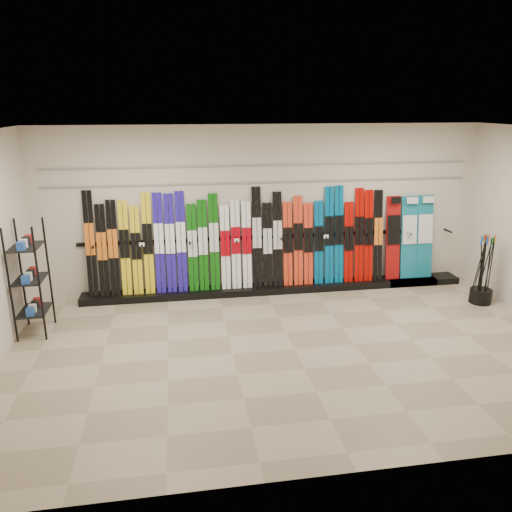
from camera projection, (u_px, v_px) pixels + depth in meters
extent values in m
plane|color=gray|center=(295.00, 349.00, 7.07)|extent=(8.00, 8.00, 0.00)
plane|color=beige|center=(264.00, 210.00, 8.99)|extent=(8.00, 0.00, 8.00)
plane|color=silver|center=(300.00, 132.00, 6.19)|extent=(8.00, 8.00, 0.00)
cube|color=black|center=(278.00, 288.00, 9.24)|extent=(8.00, 0.40, 0.12)
cube|color=black|center=(90.00, 244.00, 8.52)|extent=(0.17, 0.27, 1.82)
cube|color=black|center=(102.00, 251.00, 8.57)|extent=(0.17, 0.24, 1.59)
cube|color=black|center=(113.00, 248.00, 8.59)|extent=(0.17, 0.24, 1.66)
cube|color=yellow|center=(125.00, 248.00, 8.62)|extent=(0.17, 0.24, 1.64)
cube|color=yellow|center=(136.00, 250.00, 8.66)|extent=(0.17, 0.23, 1.54)
cube|color=yellow|center=(148.00, 244.00, 8.67)|extent=(0.17, 0.26, 1.76)
cube|color=#23159C|center=(159.00, 243.00, 8.70)|extent=(0.17, 0.26, 1.75)
cube|color=#23159C|center=(170.00, 244.00, 8.74)|extent=(0.17, 0.26, 1.73)
cube|color=#23159C|center=(181.00, 242.00, 8.76)|extent=(0.17, 0.26, 1.77)
cube|color=#0E5D0D|center=(193.00, 248.00, 8.81)|extent=(0.17, 0.23, 1.55)
cube|color=#0E5D0D|center=(203.00, 245.00, 8.83)|extent=(0.17, 0.24, 1.61)
cube|color=#0E5D0D|center=(214.00, 242.00, 8.86)|extent=(0.17, 0.25, 1.72)
cube|color=white|center=(225.00, 247.00, 8.90)|extent=(0.17, 0.22, 1.51)
cube|color=white|center=(236.00, 245.00, 8.93)|extent=(0.17, 0.24, 1.59)
cube|color=white|center=(247.00, 245.00, 8.96)|extent=(0.17, 0.23, 1.56)
cube|color=black|center=(257.00, 238.00, 8.97)|extent=(0.17, 0.27, 1.81)
cube|color=black|center=(268.00, 245.00, 9.02)|extent=(0.17, 0.23, 1.52)
cube|color=black|center=(278.00, 239.00, 9.03)|extent=(0.17, 0.25, 1.71)
cube|color=red|center=(288.00, 244.00, 9.08)|extent=(0.17, 0.23, 1.53)
cube|color=red|center=(298.00, 241.00, 9.10)|extent=(0.17, 0.24, 1.63)
cube|color=red|center=(308.00, 244.00, 9.14)|extent=(0.17, 0.22, 1.50)
cube|color=#01588E|center=(319.00, 243.00, 9.17)|extent=(0.17, 0.23, 1.53)
cube|color=#01588E|center=(329.00, 235.00, 9.18)|extent=(0.17, 0.26, 1.78)
cube|color=#01588E|center=(339.00, 235.00, 9.21)|extent=(0.17, 0.26, 1.79)
cube|color=#AD0801|center=(349.00, 242.00, 9.26)|extent=(0.17, 0.22, 1.49)
cube|color=#AD0801|center=(359.00, 235.00, 9.27)|extent=(0.17, 0.26, 1.74)
cube|color=#AD0801|center=(368.00, 236.00, 9.30)|extent=(0.17, 0.25, 1.70)
cube|color=black|center=(378.00, 236.00, 9.33)|extent=(0.17, 0.25, 1.69)
cube|color=#990C0C|center=(393.00, 238.00, 9.41)|extent=(0.27, 0.24, 1.57)
cube|color=#14728C|center=(409.00, 238.00, 9.46)|extent=(0.31, 0.24, 1.56)
cube|color=#14728C|center=(425.00, 237.00, 9.51)|extent=(0.32, 0.24, 1.56)
cube|color=black|center=(30.00, 279.00, 7.36)|extent=(0.40, 0.60, 1.71)
cylinder|color=black|center=(480.00, 296.00, 8.69)|extent=(0.37, 0.37, 0.25)
cylinder|color=black|center=(481.00, 267.00, 8.65)|extent=(0.05, 0.02, 1.18)
cylinder|color=black|center=(484.00, 269.00, 8.58)|extent=(0.11, 0.11, 1.18)
cylinder|color=black|center=(478.00, 270.00, 8.52)|extent=(0.15, 0.09, 1.17)
cylinder|color=black|center=(480.00, 267.00, 8.66)|extent=(0.14, 0.10, 1.17)
cylinder|color=black|center=(481.00, 269.00, 8.58)|extent=(0.15, 0.03, 1.17)
cylinder|color=black|center=(481.00, 269.00, 8.58)|extent=(0.06, 0.08, 1.18)
cylinder|color=black|center=(483.00, 270.00, 8.50)|extent=(0.02, 0.06, 1.18)
cylinder|color=black|center=(483.00, 268.00, 8.63)|extent=(0.04, 0.03, 1.18)
cylinder|color=black|center=(482.00, 269.00, 8.56)|extent=(0.03, 0.02, 1.18)
cylinder|color=black|center=(490.00, 269.00, 8.59)|extent=(0.09, 0.11, 1.18)
cylinder|color=black|center=(488.00, 271.00, 8.49)|extent=(0.05, 0.05, 1.18)
cylinder|color=black|center=(488.00, 271.00, 8.45)|extent=(0.08, 0.06, 1.18)
cube|color=gray|center=(265.00, 182.00, 8.82)|extent=(7.60, 0.02, 0.03)
cube|color=gray|center=(265.00, 165.00, 8.74)|extent=(7.60, 0.02, 0.03)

